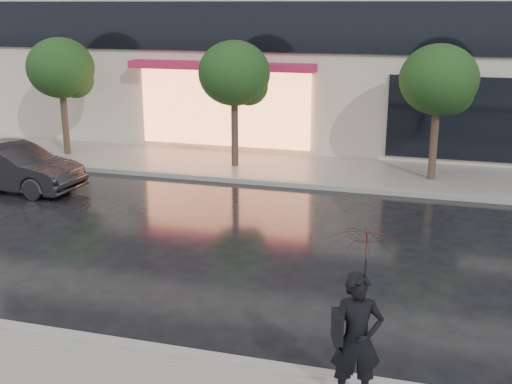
% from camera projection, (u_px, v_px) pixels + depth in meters
% --- Properties ---
extents(ground, '(120.00, 120.00, 0.00)m').
position_uv_depth(ground, '(222.00, 330.00, 10.29)').
color(ground, black).
rests_on(ground, ground).
extents(sidewalk_far, '(60.00, 3.50, 0.12)m').
position_uv_depth(sidewalk_far, '(330.00, 172.00, 19.72)').
color(sidewalk_far, slate).
rests_on(sidewalk_far, ground).
extents(curb_near, '(60.00, 0.25, 0.14)m').
position_uv_depth(curb_near, '(200.00, 358.00, 9.35)').
color(curb_near, gray).
rests_on(curb_near, ground).
extents(curb_far, '(60.00, 0.25, 0.14)m').
position_uv_depth(curb_far, '(320.00, 186.00, 18.11)').
color(curb_far, gray).
rests_on(curb_far, ground).
extents(tree_far_west, '(2.20, 2.20, 3.99)m').
position_uv_depth(tree_far_west, '(63.00, 70.00, 21.08)').
color(tree_far_west, '#33261C').
rests_on(tree_far_west, ground).
extents(tree_mid_west, '(2.20, 2.20, 3.99)m').
position_uv_depth(tree_mid_west, '(236.00, 76.00, 19.49)').
color(tree_mid_west, '#33261C').
rests_on(tree_mid_west, ground).
extents(tree_mid_east, '(2.20, 2.20, 3.99)m').
position_uv_depth(tree_mid_east, '(441.00, 82.00, 17.90)').
color(tree_mid_east, '#33261C').
rests_on(tree_mid_east, ground).
extents(parked_car, '(4.11, 1.71, 1.32)m').
position_uv_depth(parked_car, '(12.00, 167.00, 17.81)').
color(parked_car, black).
rests_on(parked_car, ground).
extents(pedestrian_with_umbrella, '(1.03, 1.04, 2.36)m').
position_uv_depth(pedestrian_with_umbrella, '(361.00, 299.00, 7.85)').
color(pedestrian_with_umbrella, black).
rests_on(pedestrian_with_umbrella, sidewalk_near).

